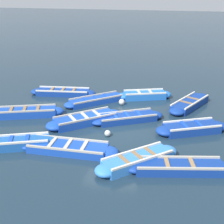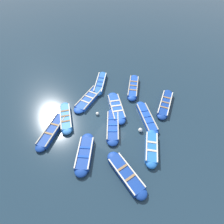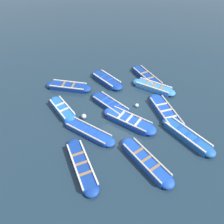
{
  "view_description": "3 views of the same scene",
  "coord_description": "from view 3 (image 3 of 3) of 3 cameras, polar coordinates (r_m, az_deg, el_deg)",
  "views": [
    {
      "loc": [
        2.53,
        -12.55,
        6.12
      ],
      "look_at": [
        -0.15,
        0.36,
        0.54
      ],
      "focal_mm": 50.0,
      "sensor_mm": 36.0,
      "label": 1
    },
    {
      "loc": [
        7.81,
        4.47,
        10.51
      ],
      "look_at": [
        -0.48,
        0.12,
        0.48
      ],
      "focal_mm": 28.0,
      "sensor_mm": 36.0,
      "label": 2
    },
    {
      "loc": [
        -10.42,
        3.96,
        9.78
      ],
      "look_at": [
        -0.56,
        0.93,
        0.46
      ],
      "focal_mm": 35.0,
      "sensor_mm": 36.0,
      "label": 3
    }
  ],
  "objects": [
    {
      "name": "boat_near_quay",
      "position": [
        11.88,
        8.86,
        -12.56
      ],
      "size": [
        3.81,
        1.91,
        0.43
      ],
      "color": "#1947B7",
      "rests_on": "ground"
    },
    {
      "name": "boat_mid_row",
      "position": [
        13.76,
        4.48,
        -2.29
      ],
      "size": [
        3.43,
        3.0,
        0.43
      ],
      "color": "#1947B7",
      "rests_on": "ground"
    },
    {
      "name": "boat_broadside",
      "position": [
        13.57,
        19.06,
        -5.94
      ],
      "size": [
        3.7,
        1.95,
        0.43
      ],
      "color": "#1E59AD",
      "rests_on": "ground"
    },
    {
      "name": "buoy_orange_near",
      "position": [
        15.0,
        6.5,
        1.73
      ],
      "size": [
        0.26,
        0.26,
        0.26
      ],
      "primitive_type": "sphere",
      "color": "silver",
      "rests_on": "ground"
    },
    {
      "name": "buoy_yellow_far",
      "position": [
        14.16,
        -7.37,
        -1.14
      ],
      "size": [
        0.32,
        0.32,
        0.32
      ],
      "primitive_type": "sphere",
      "color": "silver",
      "rests_on": "ground"
    },
    {
      "name": "boat_alongside",
      "position": [
        13.18,
        -6.1,
        -5.13
      ],
      "size": [
        3.26,
        2.89,
        0.36
      ],
      "color": "#1947B7",
      "rests_on": "ground"
    },
    {
      "name": "ground_plane",
      "position": [
        14.83,
        2.8,
        0.77
      ],
      "size": [
        120.0,
        120.0,
        0.0
      ],
      "primitive_type": "plane",
      "color": "#1C303F"
    },
    {
      "name": "boat_stern_in",
      "position": [
        16.78,
        10.8,
        6.38
      ],
      "size": [
        3.03,
        2.79,
        0.42
      ],
      "color": "#3884E0",
      "rests_on": "ground"
    },
    {
      "name": "boat_drifting",
      "position": [
        14.89,
        -12.82,
        0.75
      ],
      "size": [
        3.11,
        1.65,
        0.44
      ],
      "color": "blue",
      "rests_on": "ground"
    },
    {
      "name": "boat_tucked",
      "position": [
        14.92,
        -0.38,
        1.91
      ],
      "size": [
        3.51,
        2.32,
        0.37
      ],
      "color": "navy",
      "rests_on": "ground"
    },
    {
      "name": "boat_bow_out",
      "position": [
        17.9,
        9.13,
        9.02
      ],
      "size": [
        3.88,
        1.45,
        0.38
      ],
      "color": "navy",
      "rests_on": "ground"
    },
    {
      "name": "boat_inner_gap",
      "position": [
        16.87,
        -11.29,
        6.5
      ],
      "size": [
        2.35,
        3.46,
        0.41
      ],
      "color": "navy",
      "rests_on": "ground"
    },
    {
      "name": "boat_end_of_row",
      "position": [
        14.78,
        13.9,
        -0.05
      ],
      "size": [
        3.99,
        0.97,
        0.36
      ],
      "color": "#1947B7",
      "rests_on": "ground"
    },
    {
      "name": "boat_outer_left",
      "position": [
        11.74,
        -7.88,
        -13.57
      ],
      "size": [
        3.85,
        1.16,
        0.37
      ],
      "color": "navy",
      "rests_on": "ground"
    },
    {
      "name": "boat_far_corner",
      "position": [
        17.29,
        -1.38,
        8.36
      ],
      "size": [
        3.31,
        2.09,
        0.42
      ],
      "color": "navy",
      "rests_on": "ground"
    }
  ]
}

